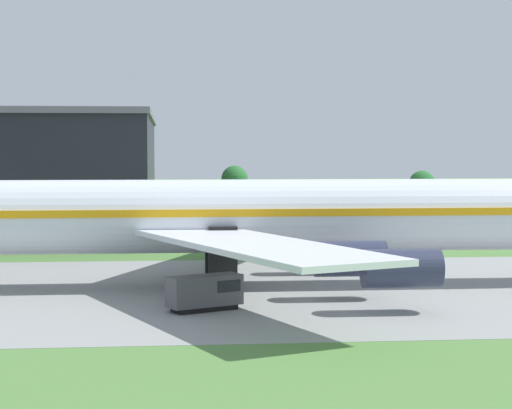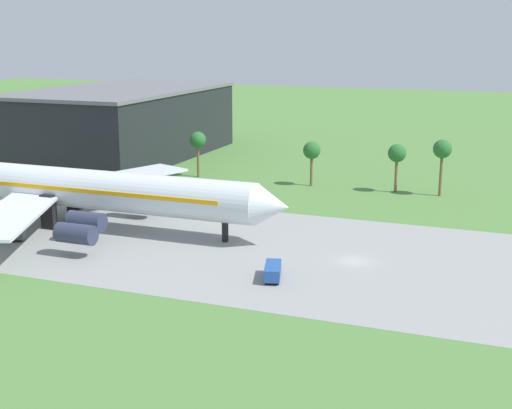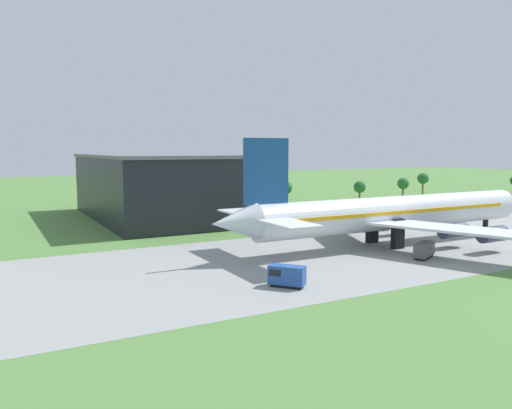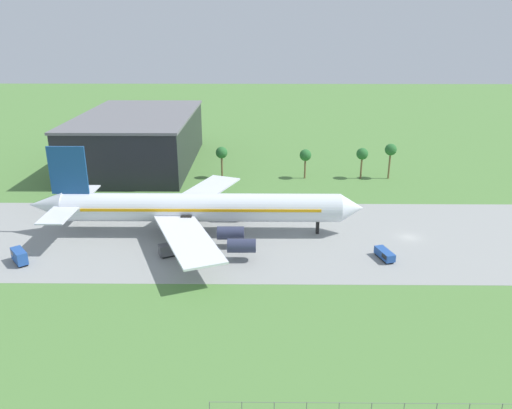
{
  "view_description": "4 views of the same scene",
  "coord_description": "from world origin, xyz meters",
  "px_view_note": "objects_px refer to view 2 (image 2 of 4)",
  "views": [
    {
      "loc": [
        -54.86,
        -79.06,
        12.21
      ],
      "look_at": [
        -47.09,
        2.07,
        7.32
      ],
      "focal_mm": 65.0,
      "sensor_mm": 36.0,
      "label": 1
    },
    {
      "loc": [
        21.17,
        -93.66,
        31.55
      ],
      "look_at": [
        -15.57,
        2.07,
        6.32
      ],
      "focal_mm": 50.0,
      "sensor_mm": 36.0,
      "label": 2
    },
    {
      "loc": [
        -117.59,
        -69.97,
        18.65
      ],
      "look_at": [
        -78.61,
        2.07,
        9.54
      ],
      "focal_mm": 35.0,
      "sensor_mm": 36.0,
      "label": 3
    },
    {
      "loc": [
        -33.77,
        -104.15,
        45.99
      ],
      "look_at": [
        -34.83,
        5.0,
        6.0
      ],
      "focal_mm": 35.0,
      "sensor_mm": 36.0,
      "label": 4
    }
  ],
  "objects_px": {
    "catering_van": "(6,232)",
    "terminal_building": "(121,123)",
    "fuel_truck": "(273,272)",
    "jet_airliner": "(70,188)"
  },
  "relations": [
    {
      "from": "fuel_truck",
      "to": "catering_van",
      "type": "bearing_deg",
      "value": 177.79
    },
    {
      "from": "fuel_truck",
      "to": "catering_van",
      "type": "height_order",
      "value": "catering_van"
    },
    {
      "from": "jet_airliner",
      "to": "terminal_building",
      "type": "relative_size",
      "value": 1.25
    },
    {
      "from": "catering_van",
      "to": "terminal_building",
      "type": "height_order",
      "value": "terminal_building"
    },
    {
      "from": "jet_airliner",
      "to": "catering_van",
      "type": "xyz_separation_m",
      "value": [
        -3.56,
        -11.72,
        -4.81
      ]
    },
    {
      "from": "terminal_building",
      "to": "catering_van",
      "type": "bearing_deg",
      "value": -72.0
    },
    {
      "from": "catering_van",
      "to": "terminal_building",
      "type": "distance_m",
      "value": 75.6
    },
    {
      "from": "fuel_truck",
      "to": "catering_van",
      "type": "xyz_separation_m",
      "value": [
        -43.86,
        1.7,
        0.37
      ]
    },
    {
      "from": "jet_airliner",
      "to": "fuel_truck",
      "type": "bearing_deg",
      "value": -18.41
    },
    {
      "from": "jet_airliner",
      "to": "fuel_truck",
      "type": "relative_size",
      "value": 13.19
    }
  ]
}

